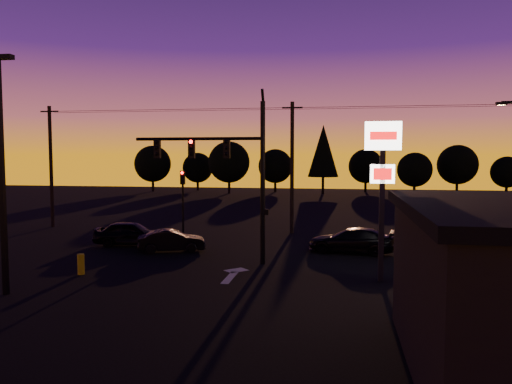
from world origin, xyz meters
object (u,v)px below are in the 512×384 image
at_px(secondary_signal, 183,193).
at_px(parking_lot_light, 1,158).
at_px(car_left, 131,233).
at_px(car_mid, 172,241).
at_px(car_right, 352,240).
at_px(bollard, 81,264).
at_px(pylon_sign, 383,166).
at_px(traffic_signal_mast, 231,164).

distance_m(secondary_signal, parking_lot_light, 14.90).
xyz_separation_m(car_left, car_mid, (3.04, -1.44, -0.12)).
bearing_deg(car_right, parking_lot_light, -43.21).
bearing_deg(bollard, car_left, 95.90).
height_order(pylon_sign, car_right, pylon_sign).
xyz_separation_m(traffic_signal_mast, car_right, (6.02, 3.63, -4.25)).
bearing_deg(parking_lot_light, car_left, 87.45).
height_order(secondary_signal, car_mid, secondary_signal).
xyz_separation_m(secondary_signal, parking_lot_light, (-2.50, -14.49, 2.41)).
bearing_deg(car_right, car_mid, -73.76).
bearing_deg(pylon_sign, car_right, 99.97).
height_order(parking_lot_light, pylon_sign, parking_lot_light).
relative_size(pylon_sign, car_mid, 1.83).
relative_size(car_mid, car_right, 0.78).
relative_size(car_left, car_mid, 1.15).
distance_m(traffic_signal_mast, parking_lot_light, 10.19).
distance_m(bollard, car_mid, 6.22).
bearing_deg(traffic_signal_mast, car_mid, 149.71).
bearing_deg(secondary_signal, pylon_sign, -39.77).
bearing_deg(car_left, car_mid, -123.61).
xyz_separation_m(pylon_sign, car_right, (-1.08, 6.13, -4.23)).
relative_size(traffic_signal_mast, secondary_signal, 1.97).
relative_size(parking_lot_light, car_left, 2.13).
bearing_deg(secondary_signal, parking_lot_light, -99.79).
bearing_deg(car_mid, secondary_signal, -8.14).
distance_m(car_mid, car_right, 10.00).
bearing_deg(bollard, secondary_signal, 83.38).
bearing_deg(pylon_sign, car_left, 156.12).
relative_size(traffic_signal_mast, pylon_sign, 1.26).
bearing_deg(car_mid, car_right, -101.29).
bearing_deg(car_right, traffic_signal_mast, -50.47).
height_order(bollard, car_left, car_left).
xyz_separation_m(pylon_sign, car_left, (-14.02, 6.21, -4.18)).
xyz_separation_m(pylon_sign, bollard, (-13.28, -1.02, -4.45)).
height_order(traffic_signal_mast, car_mid, traffic_signal_mast).
bearing_deg(traffic_signal_mast, secondary_signal, 123.19).
distance_m(parking_lot_light, bollard, 6.06).
bearing_deg(parking_lot_light, car_mid, 69.24).
bearing_deg(car_left, parking_lot_light, 169.25).
bearing_deg(secondary_signal, traffic_signal_mast, -56.81).
relative_size(pylon_sign, car_right, 1.44).
relative_size(traffic_signal_mast, bollard, 9.21).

